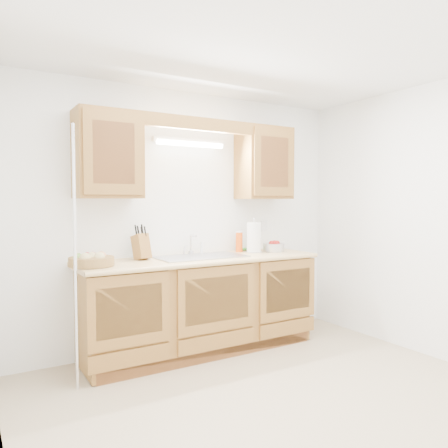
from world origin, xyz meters
TOP-DOWN VIEW (x-y plane):
  - room at (0.00, 0.00)m, footprint 3.52×3.50m
  - base_cabinets at (0.00, 1.20)m, footprint 2.20×0.60m
  - countertop at (0.00, 1.19)m, footprint 2.30×0.63m
  - upper_cabinet_left at (-0.83, 1.33)m, footprint 0.55×0.33m
  - upper_cabinet_right at (0.83, 1.33)m, footprint 0.55×0.33m
  - valance at (0.00, 1.19)m, footprint 2.20×0.05m
  - fluorescent_fixture at (0.00, 1.42)m, footprint 0.76×0.08m
  - sink at (0.00, 1.21)m, footprint 0.84×0.46m
  - wire_shelf_pole at (-1.20, 0.94)m, footprint 0.03×0.03m
  - outlet_plate at (0.95, 1.49)m, footprint 0.08×0.01m
  - fruit_basket at (-1.03, 1.14)m, footprint 0.41×0.41m
  - knife_block at (-0.54, 1.32)m, footprint 0.15×0.21m
  - orange_canister at (0.54, 1.37)m, footprint 0.07×0.07m
  - soap_bottle at (-0.54, 1.37)m, footprint 0.12×0.12m
  - sponge at (0.65, 1.44)m, footprint 0.14×0.10m
  - paper_towel at (0.63, 1.23)m, footprint 0.18×0.18m
  - apple_bowl at (0.86, 1.20)m, footprint 0.28×0.28m

SIDE VIEW (x-z plane):
  - base_cabinets at x=0.00m, z-range 0.01..0.87m
  - sink at x=0.00m, z-range 0.65..1.01m
  - countertop at x=0.00m, z-range 0.86..0.90m
  - sponge at x=0.65m, z-range 0.90..0.92m
  - fruit_basket at x=-1.03m, z-range 0.89..1.01m
  - apple_bowl at x=0.86m, z-range 0.89..1.01m
  - wire_shelf_pole at x=-1.20m, z-range 0.00..2.00m
  - soap_bottle at x=-0.54m, z-range 0.90..1.11m
  - orange_canister at x=0.54m, z-range 0.90..1.12m
  - knife_block at x=-0.54m, z-range 0.85..1.18m
  - paper_towel at x=0.63m, z-range 0.87..1.23m
  - outlet_plate at x=0.95m, z-range 1.09..1.21m
  - room at x=0.00m, z-range 0.00..2.50m
  - upper_cabinet_left at x=-0.83m, z-range 1.45..2.20m
  - upper_cabinet_right at x=0.83m, z-range 1.45..2.20m
  - fluorescent_fixture at x=0.00m, z-range 1.96..2.04m
  - valance at x=0.00m, z-range 2.08..2.20m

